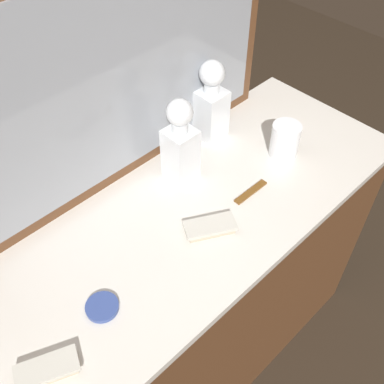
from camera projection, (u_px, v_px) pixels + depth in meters
The scene contains 10 objects.
ground_plane at pixel (192, 351), 1.95m from camera, with size 6.00×6.00×0.00m, color #2D2319.
dresser at pixel (192, 296), 1.62m from camera, with size 1.39×0.54×0.91m.
dresser_mirror at pixel (123, 77), 1.18m from camera, with size 1.04×0.03×0.64m.
crystal_decanter_right at pixel (180, 148), 1.31m from camera, with size 0.08×0.08×0.27m.
crystal_decanter_far_left at pixel (211, 107), 1.44m from camera, with size 0.09×0.09×0.27m.
crystal_tumbler_front at pixel (285, 141), 1.42m from camera, with size 0.09×0.09×0.11m.
silver_brush_rear at pixel (47, 369), 0.97m from camera, with size 0.15×0.11×0.02m.
silver_brush_left at pixel (210, 227), 1.23m from camera, with size 0.15×0.12×0.02m.
porcelain_dish at pixel (102, 307), 1.08m from camera, with size 0.08×0.08×0.01m.
tortoiseshell_comb at pixel (251, 192), 1.34m from camera, with size 0.12×0.02×0.01m.
Camera 1 is at (-0.59, -0.60, 1.89)m, focal length 42.94 mm.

